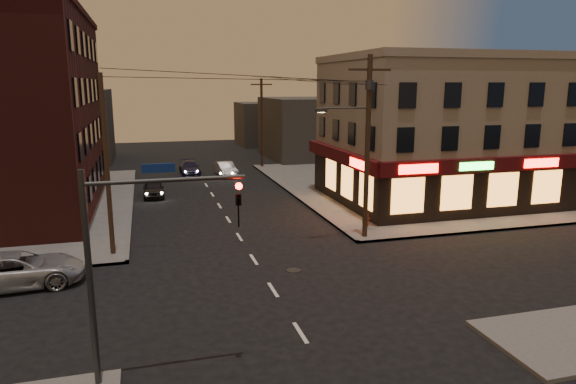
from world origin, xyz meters
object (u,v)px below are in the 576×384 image
object	(u,v)px
sedan_far	(190,168)
fire_hydrant	(367,219)
sedan_near	(153,188)
sedan_mid	(225,169)
suv_cross	(17,270)

from	to	relation	value
sedan_far	fire_hydrant	distance (m)	23.77
sedan_near	sedan_far	xyz separation A→B (m)	(3.61, 9.40, -0.02)
sedan_near	sedan_far	bearing A→B (deg)	69.42
sedan_mid	sedan_far	size ratio (longest dim) A/B	0.94
suv_cross	sedan_far	size ratio (longest dim) A/B	1.24
suv_cross	sedan_near	xyz separation A→B (m)	(6.07, 17.09, -0.10)
suv_cross	sedan_near	size ratio (longest dim) A/B	1.42
sedan_far	fire_hydrant	world-z (taller)	sedan_far
suv_cross	sedan_near	bearing A→B (deg)	-25.95
sedan_near	suv_cross	bearing A→B (deg)	-109.12
fire_hydrant	suv_cross	bearing A→B (deg)	-166.68
suv_cross	sedan_far	distance (m)	28.20
sedan_mid	fire_hydrant	distance (m)	20.95
sedan_near	fire_hydrant	xyz separation A→B (m)	(12.23, -12.76, -0.05)
sedan_mid	sedan_far	bearing A→B (deg)	142.78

